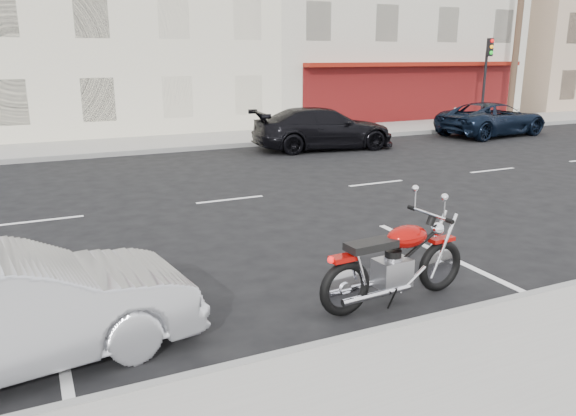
# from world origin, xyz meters

# --- Properties ---
(ground) EXTENTS (120.00, 120.00, 0.00)m
(ground) POSITION_xyz_m (0.00, 0.00, 0.00)
(ground) COLOR black
(ground) RESTS_ON ground
(sidewalk_far) EXTENTS (80.00, 3.40, 0.15)m
(sidewalk_far) POSITION_xyz_m (-5.00, 8.70, 0.07)
(sidewalk_far) COLOR gray
(sidewalk_far) RESTS_ON ground
(curb_near) EXTENTS (80.00, 0.12, 0.16)m
(curb_near) POSITION_xyz_m (-5.00, -7.00, 0.08)
(curb_near) COLOR gray
(curb_near) RESTS_ON ground
(curb_far) EXTENTS (80.00, 0.12, 0.16)m
(curb_far) POSITION_xyz_m (-5.00, 7.00, 0.08)
(curb_far) COLOR gray
(curb_far) RESTS_ON ground
(bldg_far_east) EXTENTS (12.00, 12.00, 11.00)m
(bldg_far_east) POSITION_xyz_m (26.00, 16.30, 5.50)
(bldg_far_east) COLOR tan
(bldg_far_east) RESTS_ON ground
(utility_pole) EXTENTS (1.80, 0.30, 9.00)m
(utility_pole) POSITION_xyz_m (15.50, 8.60, 4.74)
(utility_pole) COLOR #422D1E
(utility_pole) RESTS_ON sidewalk_far
(traffic_light) EXTENTS (0.26, 0.30, 3.80)m
(traffic_light) POSITION_xyz_m (13.50, 8.33, 2.56)
(traffic_light) COLOR black
(traffic_light) RESTS_ON sidewalk_far
(fire_hydrant) EXTENTS (0.20, 0.20, 0.72)m
(fire_hydrant) POSITION_xyz_m (12.00, 8.50, 0.53)
(fire_hydrant) COLOR beige
(fire_hydrant) RESTS_ON sidewalk_far
(motorcycle) EXTENTS (2.35, 0.78, 1.18)m
(motorcycle) POSITION_xyz_m (-1.02, -6.13, 0.54)
(motorcycle) COLOR black
(motorcycle) RESTS_ON ground
(sedan_silver) EXTENTS (4.17, 1.94, 1.32)m
(sedan_silver) POSITION_xyz_m (-6.50, -5.83, 0.66)
(sedan_silver) COLOR #ACAEB4
(sedan_silver) RESTS_ON ground
(suv_far) EXTENTS (5.11, 2.81, 1.36)m
(suv_far) POSITION_xyz_m (11.31, 5.49, 0.68)
(suv_far) COLOR black
(suv_far) RESTS_ON ground
(car_far) EXTENTS (5.22, 2.61, 1.45)m
(car_far) POSITION_xyz_m (3.38, 5.41, 0.73)
(car_far) COLOR black
(car_far) RESTS_ON ground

